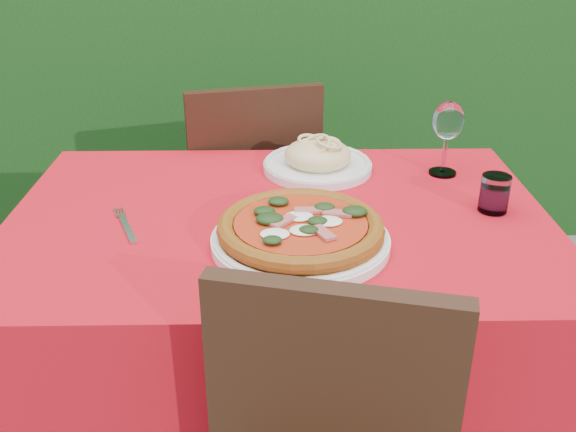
{
  "coord_description": "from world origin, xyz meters",
  "views": [
    {
      "loc": [
        -0.0,
        -1.34,
        1.41
      ],
      "look_at": [
        0.02,
        -0.05,
        0.77
      ],
      "focal_mm": 40.0,
      "sensor_mm": 36.0,
      "label": 1
    }
  ],
  "objects_px": {
    "pizza_plate": "(301,232)",
    "pasta_plate": "(318,160)",
    "water_glass": "(494,195)",
    "wine_glass": "(448,124)",
    "fork": "(127,228)",
    "chair_far": "(251,196)"
  },
  "relations": [
    {
      "from": "pasta_plate",
      "to": "water_glass",
      "type": "height_order",
      "value": "water_glass"
    },
    {
      "from": "pasta_plate",
      "to": "fork",
      "type": "relative_size",
      "value": 1.46
    },
    {
      "from": "water_glass",
      "to": "wine_glass",
      "type": "xyz_separation_m",
      "value": [
        -0.06,
        0.23,
        0.1
      ]
    },
    {
      "from": "pizza_plate",
      "to": "wine_glass",
      "type": "bearing_deg",
      "value": 44.55
    },
    {
      "from": "wine_glass",
      "to": "water_glass",
      "type": "bearing_deg",
      "value": -74.48
    },
    {
      "from": "pizza_plate",
      "to": "fork",
      "type": "bearing_deg",
      "value": 168.22
    },
    {
      "from": "pizza_plate",
      "to": "pasta_plate",
      "type": "distance_m",
      "value": 0.43
    },
    {
      "from": "water_glass",
      "to": "chair_far",
      "type": "bearing_deg",
      "value": 135.23
    },
    {
      "from": "chair_far",
      "to": "water_glass",
      "type": "height_order",
      "value": "chair_far"
    },
    {
      "from": "pasta_plate",
      "to": "wine_glass",
      "type": "relative_size",
      "value": 1.47
    },
    {
      "from": "pizza_plate",
      "to": "water_glass",
      "type": "height_order",
      "value": "water_glass"
    },
    {
      "from": "pizza_plate",
      "to": "wine_glass",
      "type": "relative_size",
      "value": 2.27
    },
    {
      "from": "water_glass",
      "to": "pizza_plate",
      "type": "bearing_deg",
      "value": -160.82
    },
    {
      "from": "water_glass",
      "to": "wine_glass",
      "type": "distance_m",
      "value": 0.26
    },
    {
      "from": "pizza_plate",
      "to": "chair_far",
      "type": "bearing_deg",
      "value": 100.2
    },
    {
      "from": "pasta_plate",
      "to": "water_glass",
      "type": "relative_size",
      "value": 3.3
    },
    {
      "from": "pasta_plate",
      "to": "fork",
      "type": "distance_m",
      "value": 0.56
    },
    {
      "from": "pizza_plate",
      "to": "water_glass",
      "type": "xyz_separation_m",
      "value": [
        0.46,
        0.16,
        0.01
      ]
    },
    {
      "from": "wine_glass",
      "to": "pizza_plate",
      "type": "bearing_deg",
      "value": -135.45
    },
    {
      "from": "wine_glass",
      "to": "fork",
      "type": "distance_m",
      "value": 0.85
    },
    {
      "from": "wine_glass",
      "to": "fork",
      "type": "xyz_separation_m",
      "value": [
        -0.78,
        -0.31,
        -0.14
      ]
    },
    {
      "from": "chair_far",
      "to": "water_glass",
      "type": "bearing_deg",
      "value": 122.26
    }
  ]
}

